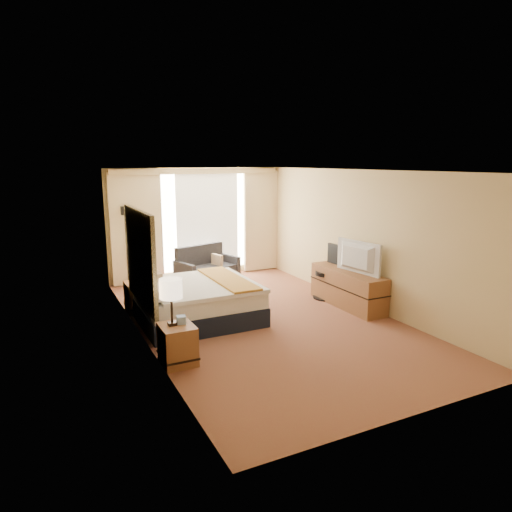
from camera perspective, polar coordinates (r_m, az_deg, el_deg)
name	(u,v)px	position (r m, az deg, el deg)	size (l,w,h in m)	color
floor	(263,320)	(8.16, 0.92, -7.95)	(4.20, 7.00, 0.02)	maroon
ceiling	(264,171)	(7.68, 0.98, 10.64)	(4.20, 7.00, 0.02)	silver
wall_back	(197,223)	(11.00, -7.42, 4.10)	(4.20, 0.02, 2.60)	tan
wall_front	(417,304)	(5.05, 19.48, -5.66)	(4.20, 0.02, 2.60)	tan
wall_left	(140,259)	(7.12, -14.26, -0.36)	(0.02, 7.00, 2.60)	tan
wall_right	(361,239)	(8.95, 13.00, 2.14)	(0.02, 7.00, 2.60)	tan
headboard	(140,258)	(7.33, -14.28, -0.19)	(0.06, 1.85, 1.50)	black
nightstand_left	(178,344)	(6.50, -9.78, -10.83)	(0.45, 0.52, 0.55)	brown
nightstand_right	(139,297)	(8.80, -14.47, -4.97)	(0.45, 0.52, 0.55)	brown
media_dresser	(348,288)	(8.99, 11.38, -3.95)	(0.50, 1.80, 0.70)	brown
window	(207,222)	(11.06, -6.14, 4.27)	(2.30, 0.02, 2.30)	white
curtains	(198,219)	(10.88, -7.26, 4.60)	(4.12, 0.19, 2.56)	beige
bed	(197,301)	(8.09, -7.44, -5.59)	(1.97, 1.80, 0.96)	black
loveseat	(207,271)	(10.52, -6.20, -1.86)	(1.53, 1.11, 0.86)	#5A1919
floor_lamp	(126,230)	(10.39, -15.97, 3.12)	(0.23, 0.23, 1.80)	black
desk_chair	(329,274)	(9.40, 9.13, -2.29)	(0.54, 0.54, 1.10)	black
lamp_left	(171,290)	(6.26, -10.59, -4.16)	(0.31, 0.31, 0.65)	black
lamp_right	(136,257)	(8.64, -14.78, -0.06)	(0.30, 0.30, 0.63)	black
tissue_box	(181,320)	(6.44, -9.33, -7.88)	(0.12, 0.12, 0.11)	#829FCA
telephone	(140,279)	(8.82, -14.31, -2.85)	(0.16, 0.13, 0.06)	black
television	(354,258)	(8.64, 12.20, -0.19)	(1.05, 0.14, 0.60)	black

